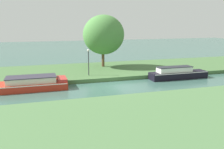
# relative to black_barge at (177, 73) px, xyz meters

# --- Properties ---
(ground_plane) EXTENTS (120.00, 120.00, 0.00)m
(ground_plane) POSITION_rel_black_barge_xyz_m (-7.29, -1.20, -0.56)
(ground_plane) COLOR #395E53
(riverbank_far) EXTENTS (72.00, 10.00, 0.40)m
(riverbank_far) POSITION_rel_black_barge_xyz_m (-7.29, 5.80, -0.36)
(riverbank_far) COLOR #44693A
(riverbank_far) RESTS_ON ground_plane
(riverbank_near) EXTENTS (72.00, 10.00, 0.40)m
(riverbank_near) POSITION_rel_black_barge_xyz_m (-7.29, -10.20, -0.36)
(riverbank_near) COLOR #4B7243
(riverbank_near) RESTS_ON ground_plane
(black_barge) EXTENTS (6.39, 1.55, 1.33)m
(black_barge) POSITION_rel_black_barge_xyz_m (0.00, 0.00, 0.00)
(black_barge) COLOR black
(black_barge) RESTS_ON ground_plane
(red_narrowboat) EXTENTS (5.97, 2.43, 1.21)m
(red_narrowboat) POSITION_rel_black_barge_xyz_m (-14.72, -0.00, -0.02)
(red_narrowboat) COLOR red
(red_narrowboat) RESTS_ON ground_plane
(willow_tree_left) EXTENTS (5.13, 4.52, 6.45)m
(willow_tree_left) POSITION_rel_black_barge_xyz_m (-6.24, 7.01, 3.86)
(willow_tree_left) COLOR brown
(willow_tree_left) RESTS_ON riverbank_far
(lamp_post) EXTENTS (0.24, 0.24, 2.78)m
(lamp_post) POSITION_rel_black_barge_xyz_m (-9.11, 2.59, 1.61)
(lamp_post) COLOR #333338
(lamp_post) RESTS_ON riverbank_far
(mooring_post_near) EXTENTS (0.17, 0.17, 0.63)m
(mooring_post_near) POSITION_rel_black_barge_xyz_m (-15.39, 1.44, 0.16)
(mooring_post_near) COLOR #423231
(mooring_post_near) RESTS_ON riverbank_far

